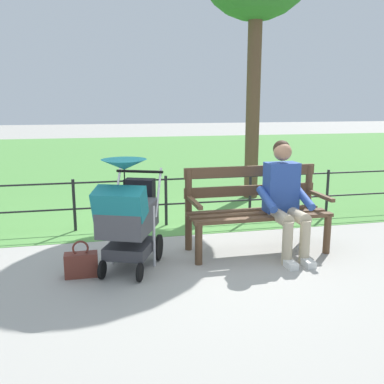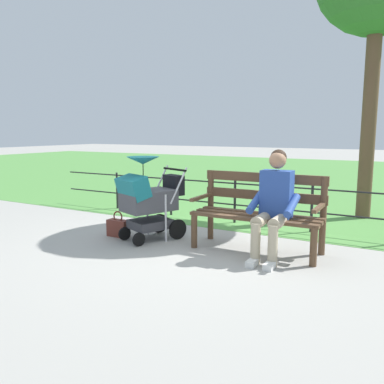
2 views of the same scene
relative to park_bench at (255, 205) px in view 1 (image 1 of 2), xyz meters
The scene contains 7 objects.
ground_plane 1.00m from the park_bench, ahead, with size 60.00×60.00×0.00m, color #9E9B93.
grass_lawn 8.74m from the park_bench, 84.46° to the right, with size 40.00×16.00×0.01m, color #518E42.
park_bench is the anchor object (origin of this frame).
person_on_bench 0.37m from the park_bench, 139.12° to the left, with size 0.54×0.74×1.28m.
stroller 1.51m from the park_bench, 11.79° to the left, with size 0.78×1.00×1.15m.
handbag 2.03m from the park_bench, 11.21° to the left, with size 0.32×0.14×0.37m.
park_fence 1.34m from the park_bench, 64.75° to the right, with size 7.39×0.04×0.70m.
Camera 1 is at (0.92, 4.40, 1.69)m, focal length 40.24 mm.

